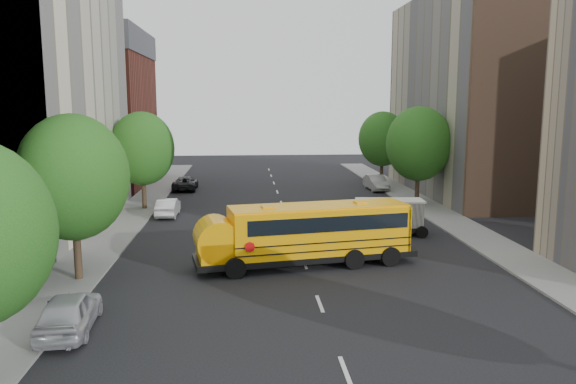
{
  "coord_description": "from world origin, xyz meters",
  "views": [
    {
      "loc": [
        -3.1,
        -30.38,
        8.38
      ],
      "look_at": [
        -0.55,
        2.0,
        3.19
      ],
      "focal_mm": 35.0,
      "sensor_mm": 36.0,
      "label": 1
    }
  ],
  "objects": [
    {
      "name": "ground",
      "position": [
        0.0,
        0.0,
        0.0
      ],
      "size": [
        120.0,
        120.0,
        0.0
      ],
      "primitive_type": "plane",
      "color": "black",
      "rests_on": "ground"
    },
    {
      "name": "sidewalk_left",
      "position": [
        -11.5,
        5.0,
        0.06
      ],
      "size": [
        3.0,
        80.0,
        0.12
      ],
      "primitive_type": "cube",
      "color": "slate",
      "rests_on": "ground"
    },
    {
      "name": "sidewalk_right",
      "position": [
        11.5,
        5.0,
        0.06
      ],
      "size": [
        3.0,
        80.0,
        0.12
      ],
      "primitive_type": "cube",
      "color": "slate",
      "rests_on": "ground"
    },
    {
      "name": "lane_markings",
      "position": [
        0.0,
        10.0,
        0.01
      ],
      "size": [
        0.15,
        64.0,
        0.01
      ],
      "primitive_type": "cube",
      "color": "silver",
      "rests_on": "ground"
    },
    {
      "name": "building_left_cream",
      "position": [
        -18.0,
        6.0,
        10.0
      ],
      "size": [
        10.0,
        26.0,
        20.0
      ],
      "primitive_type": "cube",
      "color": "beige",
      "rests_on": "ground"
    },
    {
      "name": "building_left_redbrick",
      "position": [
        -18.0,
        28.0,
        6.5
      ],
      "size": [
        10.0,
        15.0,
        13.0
      ],
      "primitive_type": "cube",
      "color": "maroon",
      "rests_on": "ground"
    },
    {
      "name": "building_right_far",
      "position": [
        18.0,
        20.0,
        9.0
      ],
      "size": [
        10.0,
        22.0,
        18.0
      ],
      "primitive_type": "cube",
      "color": "tan",
      "rests_on": "ground"
    },
    {
      "name": "building_right_sidewall",
      "position": [
        18.0,
        9.0,
        9.0
      ],
      "size": [
        10.1,
        0.3,
        18.0
      ],
      "primitive_type": "cube",
      "color": "brown",
      "rests_on": "ground"
    },
    {
      "name": "street_tree_1",
      "position": [
        -11.0,
        -4.0,
        4.95
      ],
      "size": [
        5.12,
        5.12,
        7.9
      ],
      "color": "#38281C",
      "rests_on": "ground"
    },
    {
      "name": "street_tree_2",
      "position": [
        -11.0,
        14.0,
        4.83
      ],
      "size": [
        4.99,
        4.99,
        7.71
      ],
      "color": "#38281C",
      "rests_on": "ground"
    },
    {
      "name": "street_tree_4",
      "position": [
        11.0,
        14.0,
        5.08
      ],
      "size": [
        5.25,
        5.25,
        8.1
      ],
      "color": "#38281C",
      "rests_on": "ground"
    },
    {
      "name": "street_tree_5",
      "position": [
        11.0,
        26.0,
        4.7
      ],
      "size": [
        4.86,
        4.86,
        7.51
      ],
      "color": "#38281C",
      "rests_on": "ground"
    },
    {
      "name": "school_bus",
      "position": [
        -0.08,
        -2.36,
        1.81
      ],
      "size": [
        11.76,
        4.64,
        3.24
      ],
      "rotation": [
        0.0,
        0.0,
        0.18
      ],
      "color": "black",
      "rests_on": "ground"
    },
    {
      "name": "safari_truck",
      "position": [
        5.68,
        4.2,
        1.2
      ],
      "size": [
        5.44,
        2.38,
        2.26
      ],
      "rotation": [
        0.0,
        0.0,
        -0.08
      ],
      "color": "black",
      "rests_on": "ground"
    },
    {
      "name": "parked_car_0",
      "position": [
        -9.6,
        -10.11,
        0.76
      ],
      "size": [
        2.06,
        4.55,
        1.51
      ],
      "primitive_type": "imported",
      "rotation": [
        0.0,
        0.0,
        3.2
      ],
      "color": "#B4B4BB",
      "rests_on": "ground"
    },
    {
      "name": "parked_car_1",
      "position": [
        -8.8,
        11.28,
        0.67
      ],
      "size": [
        1.46,
        4.1,
        1.35
      ],
      "primitive_type": "imported",
      "rotation": [
        0.0,
        0.0,
        3.13
      ],
      "color": "silver",
      "rests_on": "ground"
    },
    {
      "name": "parked_car_2",
      "position": [
        -8.8,
        23.98,
        0.66
      ],
      "size": [
        2.22,
        4.76,
        1.32
      ],
      "primitive_type": "imported",
      "rotation": [
        0.0,
        0.0,
        3.14
      ],
      "color": "black",
      "rests_on": "ground"
    },
    {
      "name": "parked_car_5",
      "position": [
        9.6,
        22.42,
        0.72
      ],
      "size": [
        1.77,
        4.47,
        1.45
      ],
      "primitive_type": "imported",
      "rotation": [
        0.0,
        0.0,
        0.06
      ],
      "color": "gray",
      "rests_on": "ground"
    }
  ]
}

